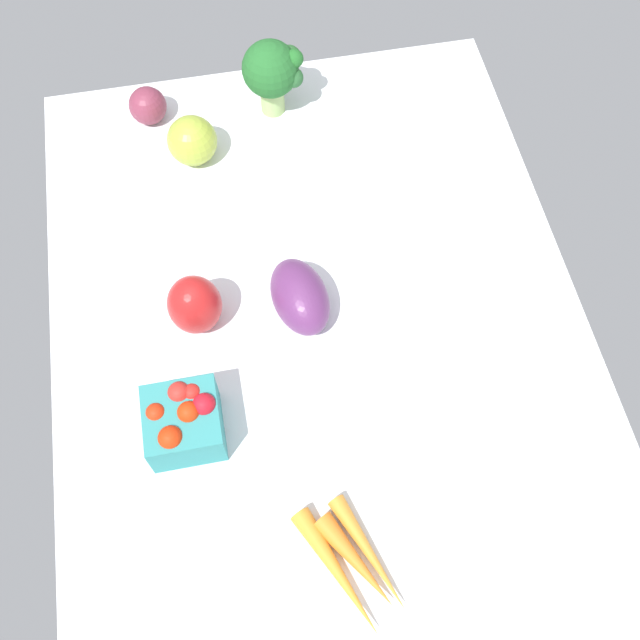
{
  "coord_description": "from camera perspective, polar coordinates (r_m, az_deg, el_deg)",
  "views": [
    {
      "loc": [
        -47.88,
        9.14,
        96.71
      ],
      "look_at": [
        0.0,
        0.0,
        4.0
      ],
      "focal_mm": 41.84,
      "sensor_mm": 36.0,
      "label": 1
    }
  ],
  "objects": [
    {
      "name": "tablecloth",
      "position": [
        1.07,
        0.0,
        -0.74
      ],
      "size": [
        104.0,
        76.0,
        2.0
      ],
      "primitive_type": "cube",
      "color": "white",
      "rests_on": "ground"
    },
    {
      "name": "carrot_bunch",
      "position": [
        0.95,
        2.55,
        -18.14
      ],
      "size": [
        17.53,
        12.88,
        2.89
      ],
      "color": "orange",
      "rests_on": "tablecloth"
    },
    {
      "name": "red_onion_center",
      "position": [
        1.3,
        -13.04,
        15.68
      ],
      "size": [
        6.15,
        6.15,
        6.15
      ],
      "primitive_type": "sphere",
      "color": "brown",
      "rests_on": "tablecloth"
    },
    {
      "name": "berry_basket",
      "position": [
        0.98,
        -10.38,
        -7.61
      ],
      "size": [
        9.64,
        9.64,
        8.09
      ],
      "color": "teal",
      "rests_on": "tablecloth"
    },
    {
      "name": "broccoli_head",
      "position": [
        1.25,
        -3.57,
        18.55
      ],
      "size": [
        9.57,
        9.73,
        13.44
      ],
      "color": "#A2C274",
      "rests_on": "tablecloth"
    },
    {
      "name": "eggplant",
      "position": [
        1.04,
        -1.55,
        1.79
      ],
      "size": [
        13.36,
        9.82,
        7.72
      ],
      "primitive_type": "ellipsoid",
      "rotation": [
        0.0,
        0.0,
        3.33
      ],
      "color": "#643067",
      "rests_on": "tablecloth"
    },
    {
      "name": "heirloom_tomato_green",
      "position": [
        1.22,
        -9.75,
        13.37
      ],
      "size": [
        7.91,
        7.91,
        7.91
      ],
      "primitive_type": "sphere",
      "color": "#A2B83B",
      "rests_on": "tablecloth"
    },
    {
      "name": "bell_pepper_red",
      "position": [
        1.04,
        -9.56,
        1.16
      ],
      "size": [
        10.48,
        10.48,
        9.64
      ],
      "primitive_type": "ellipsoid",
      "rotation": [
        0.0,
        0.0,
        5.33
      ],
      "color": "red",
      "rests_on": "tablecloth"
    }
  ]
}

